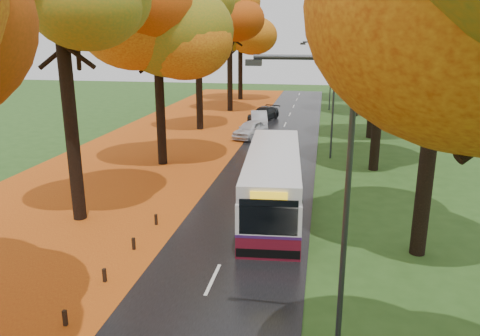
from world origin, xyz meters
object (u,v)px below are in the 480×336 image
(streetlamp_near, at_px, (336,199))
(car_dark, at_px, (264,114))
(streetlamp_far, at_px, (329,68))
(bus, at_px, (273,180))
(car_white, at_px, (251,129))
(streetlamp_mid, at_px, (330,91))
(car_silver, at_px, (259,119))

(streetlamp_near, bearing_deg, car_dark, 99.92)
(streetlamp_far, xyz_separation_m, car_dark, (-6.30, -7.99, -4.01))
(streetlamp_near, relative_size, bus, 0.71)
(bus, xyz_separation_m, car_white, (-3.66, 16.28, -0.81))
(streetlamp_near, xyz_separation_m, car_white, (-6.30, 27.51, -3.96))
(streetlamp_near, bearing_deg, streetlamp_mid, 90.00)
(streetlamp_near, xyz_separation_m, streetlamp_mid, (0.00, 22.00, 0.00))
(car_white, bearing_deg, streetlamp_near, -59.45)
(bus, bearing_deg, streetlamp_near, -81.26)
(car_white, relative_size, car_silver, 0.99)
(car_silver, bearing_deg, streetlamp_near, -89.38)
(streetlamp_near, relative_size, streetlamp_mid, 1.00)
(streetlamp_far, distance_m, car_dark, 10.93)
(streetlamp_mid, xyz_separation_m, bus, (-2.64, -10.77, -3.15))
(streetlamp_far, bearing_deg, streetlamp_near, -90.00)
(streetlamp_near, distance_m, car_silver, 33.46)
(streetlamp_near, bearing_deg, car_silver, 100.92)
(streetlamp_mid, bearing_deg, bus, -103.75)
(streetlamp_near, bearing_deg, bus, 103.21)
(streetlamp_mid, distance_m, car_dark, 15.88)
(car_dark, bearing_deg, streetlamp_near, -61.03)
(streetlamp_mid, distance_m, bus, 11.53)
(streetlamp_mid, bearing_deg, streetlamp_far, 90.00)
(car_white, height_order, car_silver, car_white)
(streetlamp_near, height_order, streetlamp_far, same)
(bus, height_order, car_white, bus)
(streetlamp_near, height_order, streetlamp_mid, same)
(streetlamp_mid, xyz_separation_m, car_dark, (-6.30, 14.01, -4.01))
(streetlamp_far, bearing_deg, streetlamp_mid, -90.00)
(streetlamp_mid, distance_m, streetlamp_far, 22.00)
(streetlamp_far, relative_size, car_dark, 1.76)
(streetlamp_mid, height_order, car_silver, streetlamp_mid)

